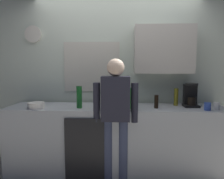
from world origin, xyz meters
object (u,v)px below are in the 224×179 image
at_px(bottle_amber_beer, 98,97).
at_px(bottle_green_wine, 79,97).
at_px(bottle_olive_oil, 176,97).
at_px(mixing_bowl, 36,105).
at_px(bottle_dark_sauce, 156,102).
at_px(cup_white_mug, 217,106).
at_px(coffee_maker, 191,96).
at_px(bottle_clear_soda, 129,98).
at_px(cup_blue_mug, 207,106).
at_px(person_at_sink, 116,110).

distance_m(bottle_amber_beer, bottle_green_wine, 0.34).
bearing_deg(bottle_olive_oil, mixing_bowl, -171.13).
bearing_deg(bottle_amber_beer, bottle_olive_oil, -0.60).
height_order(bottle_dark_sauce, bottle_green_wine, bottle_green_wine).
bearing_deg(cup_white_mug, mixing_bowl, -179.04).
distance_m(coffee_maker, bottle_green_wine, 1.55).
distance_m(bottle_clear_soda, cup_blue_mug, 1.02).
height_order(bottle_olive_oil, person_at_sink, person_at_sink).
xyz_separation_m(bottle_dark_sauce, mixing_bowl, (-1.62, -0.09, -0.05)).
relative_size(bottle_green_wine, mixing_bowl, 1.36).
relative_size(bottle_clear_soda, bottle_green_wine, 0.93).
height_order(bottle_clear_soda, person_at_sink, person_at_sink).
bearing_deg(bottle_dark_sauce, mixing_bowl, -176.70).
distance_m(bottle_green_wine, cup_white_mug, 1.82).
bearing_deg(mixing_bowl, bottle_amber_beer, 21.36).
relative_size(bottle_olive_oil, mixing_bowl, 1.14).
bearing_deg(bottle_olive_oil, person_at_sink, -153.55).
xyz_separation_m(cup_blue_mug, person_at_sink, (-1.18, -0.11, -0.04)).
bearing_deg(bottle_clear_soda, bottle_amber_beer, 150.26).
relative_size(bottle_dark_sauce, cup_white_mug, 1.89).
relative_size(bottle_olive_oil, person_at_sink, 0.16).
bearing_deg(coffee_maker, bottle_dark_sauce, -163.26).
xyz_separation_m(bottle_olive_oil, bottle_dark_sauce, (-0.31, -0.21, -0.03)).
height_order(coffee_maker, bottle_amber_beer, coffee_maker).
height_order(bottle_amber_beer, bottle_clear_soda, bottle_clear_soda).
bearing_deg(cup_blue_mug, bottle_clear_soda, 175.93).
bearing_deg(cup_blue_mug, bottle_amber_beer, 167.39).
height_order(mixing_bowl, person_at_sink, person_at_sink).
relative_size(bottle_clear_soda, mixing_bowl, 1.27).
bearing_deg(coffee_maker, bottle_clear_soda, -168.02).
xyz_separation_m(bottle_amber_beer, bottle_clear_soda, (0.44, -0.25, 0.03)).
bearing_deg(bottle_dark_sauce, person_at_sink, -158.17).
distance_m(bottle_clear_soda, cup_white_mug, 1.15).
xyz_separation_m(bottle_clear_soda, mixing_bowl, (-1.24, -0.06, -0.10)).
bearing_deg(bottle_green_wine, cup_white_mug, -0.48).
distance_m(bottle_dark_sauce, person_at_sink, 0.59).
bearing_deg(person_at_sink, bottle_dark_sauce, 31.65).
relative_size(bottle_green_wine, person_at_sink, 0.19).
xyz_separation_m(coffee_maker, bottle_green_wine, (-1.54, -0.19, 0.00)).
height_order(bottle_olive_oil, bottle_amber_beer, bottle_olive_oil).
height_order(bottle_olive_oil, mixing_bowl, bottle_olive_oil).
relative_size(bottle_olive_oil, cup_blue_mug, 2.50).
bearing_deg(cup_white_mug, bottle_clear_soda, 179.08).
bearing_deg(bottle_green_wine, bottle_olive_oil, 10.30).
bearing_deg(bottle_clear_soda, bottle_green_wine, -179.72).
height_order(bottle_amber_beer, cup_white_mug, bottle_amber_beer).
relative_size(bottle_dark_sauce, cup_blue_mug, 1.80).
distance_m(bottle_olive_oil, cup_blue_mug, 0.46).
xyz_separation_m(coffee_maker, bottle_dark_sauce, (-0.50, -0.15, -0.06)).
distance_m(bottle_amber_beer, mixing_bowl, 0.86).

